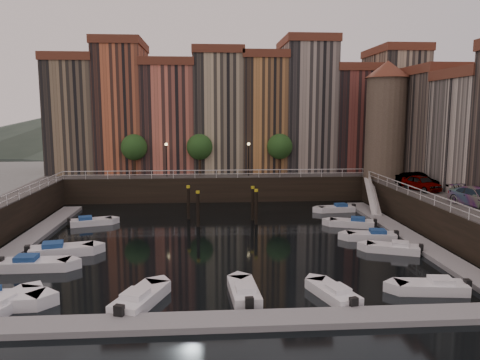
{
  "coord_description": "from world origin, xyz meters",
  "views": [
    {
      "loc": [
        -1.14,
        -39.75,
        10.83
      ],
      "look_at": [
        1.99,
        4.0,
        4.47
      ],
      "focal_mm": 35.0,
      "sensor_mm": 36.0,
      "label": 1
    }
  ],
  "objects": [
    {
      "name": "boat_left_1",
      "position": [
        -13.19,
        -7.51,
        0.37
      ],
      "size": [
        4.79,
        1.79,
        1.1
      ],
      "rotation": [
        0.0,
        0.0,
        0.01
      ],
      "color": "white",
      "rests_on": "ground"
    },
    {
      "name": "boat_right_3",
      "position": [
        12.78,
        3.02,
        0.34
      ],
      "size": [
        4.45,
        2.8,
        1.0
      ],
      "rotation": [
        0.0,
        0.0,
        2.82
      ],
      "color": "white",
      "rests_on": "ground"
    },
    {
      "name": "promenade_trees",
      "position": [
        -1.33,
        18.2,
        6.58
      ],
      "size": [
        21.2,
        3.2,
        5.2
      ],
      "color": "black",
      "rests_on": "quay_far"
    },
    {
      "name": "corner_tower",
      "position": [
        20.0,
        14.5,
        10.19
      ],
      "size": [
        5.2,
        5.2,
        13.8
      ],
      "color": "#6B5B4C",
      "rests_on": "quay_right"
    },
    {
      "name": "quay_far",
      "position": [
        0.0,
        26.0,
        1.5
      ],
      "size": [
        80.0,
        20.0,
        3.0
      ],
      "primitive_type": "cube",
      "color": "black",
      "rests_on": "ground"
    },
    {
      "name": "mooring_pilings",
      "position": [
        0.5,
        5.58,
        1.65
      ],
      "size": [
        7.02,
        3.66,
        3.78
      ],
      "color": "black",
      "rests_on": "ground"
    },
    {
      "name": "boat_near_1",
      "position": [
        -5.01,
        -14.2,
        0.37
      ],
      "size": [
        3.15,
        4.85,
        1.09
      ],
      "rotation": [
        0.0,
        0.0,
        1.22
      ],
      "color": "white",
      "rests_on": "ground"
    },
    {
      "name": "dock_left",
      "position": [
        -16.2,
        -1.0,
        0.17
      ],
      "size": [
        2.0,
        28.0,
        0.35
      ],
      "primitive_type": "cube",
      "color": "gray",
      "rests_on": "ground"
    },
    {
      "name": "dock_near",
      "position": [
        0.0,
        -17.0,
        0.17
      ],
      "size": [
        30.0,
        2.0,
        0.35
      ],
      "primitive_type": "cube",
      "color": "gray",
      "rests_on": "ground"
    },
    {
      "name": "boat_left_2",
      "position": [
        -12.4,
        -4.26,
        0.38
      ],
      "size": [
        5.06,
        2.76,
        1.13
      ],
      "rotation": [
        0.0,
        0.0,
        0.22
      ],
      "color": "white",
      "rests_on": "ground"
    },
    {
      "name": "boat_near_2",
      "position": [
        0.98,
        -13.52,
        0.33
      ],
      "size": [
        1.83,
        4.38,
        0.99
      ],
      "rotation": [
        0.0,
        0.0,
        1.63
      ],
      "color": "white",
      "rests_on": "ground"
    },
    {
      "name": "car_b",
      "position": [
        20.44,
        6.41,
        3.78
      ],
      "size": [
        3.03,
        5.04,
        1.57
      ],
      "primitive_type": "imported",
      "rotation": [
        0.0,
        0.0,
        0.31
      ],
      "color": "gray",
      "rests_on": "quay_right"
    },
    {
      "name": "boat_left_4",
      "position": [
        -12.5,
        5.44,
        0.32
      ],
      "size": [
        4.23,
        2.54,
        0.95
      ],
      "rotation": [
        0.0,
        0.0,
        0.29
      ],
      "color": "white",
      "rests_on": "ground"
    },
    {
      "name": "ground",
      "position": [
        0.0,
        0.0,
        0.0
      ],
      "size": [
        200.0,
        200.0,
        0.0
      ],
      "primitive_type": "plane",
      "color": "black",
      "rests_on": "ground"
    },
    {
      "name": "car_c",
      "position": [
        21.24,
        -3.2,
        3.78
      ],
      "size": [
        3.46,
        5.78,
        1.57
      ],
      "primitive_type": "imported",
      "rotation": [
        0.0,
        0.0,
        0.25
      ],
      "color": "gray",
      "rests_on": "quay_right"
    },
    {
      "name": "car_a",
      "position": [
        20.22,
        4.9,
        3.76
      ],
      "size": [
        2.9,
        4.76,
        1.51
      ],
      "primitive_type": "imported",
      "rotation": [
        0.0,
        0.0,
        0.27
      ],
      "color": "gray",
      "rests_on": "quay_right"
    },
    {
      "name": "boat_right_0",
      "position": [
        12.46,
        -13.55,
        0.34
      ],
      "size": [
        4.49,
        2.08,
        1.01
      ],
      "rotation": [
        0.0,
        0.0,
        3.02
      ],
      "color": "white",
      "rests_on": "ground"
    },
    {
      "name": "boat_near_0",
      "position": [
        -12.29,
        -14.13,
        0.33
      ],
      "size": [
        2.66,
        4.3,
        0.97
      ],
      "rotation": [
        0.0,
        0.0,
        1.26
      ],
      "color": "white",
      "rests_on": "ground"
    },
    {
      "name": "railings",
      "position": [
        0.0,
        4.88,
        3.79
      ],
      "size": [
        36.08,
        34.04,
        0.52
      ],
      "color": "white",
      "rests_on": "ground"
    },
    {
      "name": "far_terrace",
      "position": [
        3.31,
        23.5,
        10.95
      ],
      "size": [
        48.7,
        10.3,
        17.5
      ],
      "color": "#7F6C51",
      "rests_on": "quay_far"
    },
    {
      "name": "boat_near_3",
      "position": [
        6.22,
        -14.04,
        0.33
      ],
      "size": [
        2.64,
        4.31,
        0.97
      ],
      "rotation": [
        0.0,
        0.0,
        1.88
      ],
      "color": "white",
      "rests_on": "ground"
    },
    {
      "name": "boat_right_1",
      "position": [
        13.4,
        -5.38,
        0.32
      ],
      "size": [
        4.26,
        2.84,
        0.96
      ],
      "rotation": [
        0.0,
        0.0,
        2.77
      ],
      "color": "white",
      "rests_on": "ground"
    },
    {
      "name": "gangway",
      "position": [
        17.1,
        10.0,
        1.92
      ],
      "size": [
        2.78,
        8.32,
        3.73
      ],
      "color": "white",
      "rests_on": "ground"
    },
    {
      "name": "mountains",
      "position": [
        1.72,
        110.0,
        7.92
      ],
      "size": [
        145.0,
        100.0,
        18.0
      ],
      "color": "#2D382D",
      "rests_on": "ground"
    },
    {
      "name": "street_lamps",
      "position": [
        -1.0,
        17.2,
        5.9
      ],
      "size": [
        10.36,
        0.36,
        4.18
      ],
      "color": "black",
      "rests_on": "quay_far"
    },
    {
      "name": "boat_right_4",
      "position": [
        13.14,
        9.82,
        0.32
      ],
      "size": [
        4.22,
        1.86,
        0.95
      ],
      "rotation": [
        0.0,
        0.0,
        3.23
      ],
      "color": "white",
      "rests_on": "ground"
    },
    {
      "name": "boat_right_2",
      "position": [
        12.97,
        -1.73,
        0.33
      ],
      "size": [
        4.42,
        2.12,
        0.99
      ],
      "rotation": [
        0.0,
        0.0,
        3.0
      ],
      "color": "white",
      "rests_on": "ground"
    },
    {
      "name": "dock_right",
      "position": [
        16.2,
        -1.0,
        0.17
      ],
      "size": [
        2.0,
        28.0,
        0.35
      ],
      "primitive_type": "cube",
      "color": "gray",
      "rests_on": "ground"
    }
  ]
}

